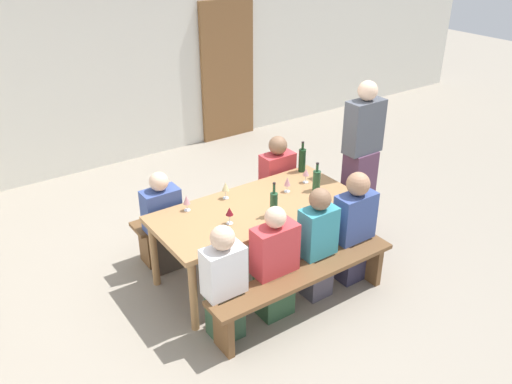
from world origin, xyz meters
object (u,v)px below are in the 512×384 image
object	(u,v)px
wooden_door	(228,71)
bench_far	(217,211)
standing_host	(360,163)
wine_bottle_1	(317,180)
wine_bottle_0	(302,160)
wine_bottle_2	(274,204)
wine_glass_4	(187,200)
wine_glass_1	(306,173)
seated_guest_far_0	(163,224)
bench_near	(304,280)
seated_guest_near_3	(354,229)
seated_guest_near_0	(224,286)
tasting_table	(256,213)
seated_guest_near_2	(317,246)
wine_glass_0	(229,212)
wine_glass_3	(287,182)
wine_glass_2	(226,187)
seated_guest_far_1	(277,185)
seated_guest_near_1	(275,266)

from	to	relation	value
wooden_door	bench_far	world-z (taller)	wooden_door
bench_far	standing_host	xyz separation A→B (m)	(1.35, -0.74, 0.49)
wooden_door	wine_bottle_1	bearing A→B (deg)	-107.53
wine_bottle_0	wine_bottle_2	bearing A→B (deg)	-143.89
wine_bottle_2	standing_host	world-z (taller)	standing_host
wine_bottle_1	wine_glass_4	world-z (taller)	wine_bottle_1
wine_glass_1	seated_guest_far_0	distance (m)	1.52
bench_near	wine_bottle_0	xyz separation A→B (m)	(0.84, 1.10, 0.53)
seated_guest_near_3	seated_guest_far_0	bearing A→B (deg)	49.85
seated_guest_near_0	seated_guest_near_3	size ratio (longest dim) A/B	0.95
tasting_table	seated_guest_far_0	xyz separation A→B (m)	(-0.70, 0.59, -0.18)
wooden_door	wine_glass_4	xyz separation A→B (m)	(-2.29, -2.96, -0.19)
wine_bottle_2	seated_guest_far_0	xyz separation A→B (m)	(-0.73, 0.83, -0.38)
seated_guest_near_2	wine_bottle_2	bearing A→B (deg)	32.25
bench_far	seated_guest_near_3	bearing A→B (deg)	-62.01
wooden_door	wine_bottle_1	size ratio (longest dim) A/B	7.08
tasting_table	bench_near	size ratio (longest dim) A/B	1.05
wine_bottle_1	wine_glass_4	size ratio (longest dim) A/B	1.92
tasting_table	bench_near	xyz separation A→B (m)	(0.00, -0.74, -0.32)
tasting_table	wine_glass_0	size ratio (longest dim) A/B	12.04
seated_guest_near_2	seated_guest_near_3	distance (m)	0.45
wine_glass_1	wine_bottle_1	bearing A→B (deg)	-96.52
seated_guest_far_0	standing_host	xyz separation A→B (m)	(2.04, -0.59, 0.34)
wooden_door	wine_glass_3	xyz separation A→B (m)	(-1.31, -3.18, -0.19)
seated_guest_near_0	seated_guest_near_3	world-z (taller)	seated_guest_near_3
bench_near	wine_glass_2	size ratio (longest dim) A/B	10.80
wine_glass_2	standing_host	distance (m)	1.53
bench_near	wine_bottle_1	xyz separation A→B (m)	(0.68, 0.67, 0.51)
seated_guest_far_1	seated_guest_far_0	bearing A→B (deg)	-90.00
wine_glass_2	wine_glass_3	world-z (taller)	wine_glass_2
tasting_table	standing_host	world-z (taller)	standing_host
wine_glass_2	wine_glass_0	bearing A→B (deg)	-117.67
wine_glass_3	seated_guest_near_1	xyz separation A→B (m)	(-0.64, -0.66, -0.35)
wine_glass_2	wine_bottle_2	bearing A→B (deg)	-70.80
tasting_table	seated_guest_near_0	distance (m)	0.95
tasting_table	wine_bottle_1	distance (m)	0.71
wine_glass_4	seated_guest_far_0	size ratio (longest dim) A/B	0.15
wine_glass_3	seated_guest_near_1	world-z (taller)	seated_guest_near_1
seated_guest_far_0	standing_host	size ratio (longest dim) A/B	0.61
wine_bottle_2	seated_guest_near_2	size ratio (longest dim) A/B	0.30
wine_glass_3	seated_guest_near_1	size ratio (longest dim) A/B	0.15
bench_far	seated_guest_near_0	bearing A→B (deg)	-118.46
bench_far	wine_glass_3	distance (m)	0.94
tasting_table	seated_guest_near_1	bearing A→B (deg)	-110.10
bench_near	wine_glass_1	world-z (taller)	wine_glass_1
wooden_door	wine_glass_0	distance (m)	3.98
bench_far	wine_glass_0	world-z (taller)	wine_glass_0
seated_guest_near_1	seated_guest_far_0	bearing A→B (deg)	21.99
wine_glass_4	wine_glass_3	bearing A→B (deg)	-13.01
wine_glass_1	seated_guest_near_2	distance (m)	0.90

